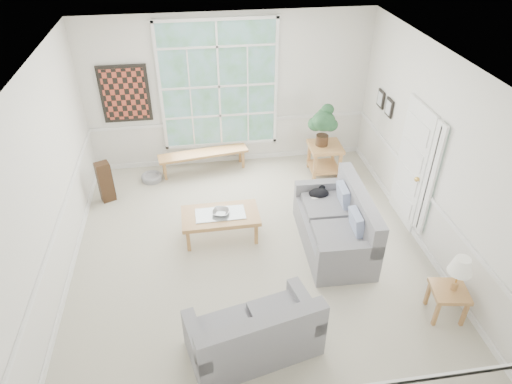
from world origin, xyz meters
TOP-DOWN VIEW (x-y plane):
  - floor at (0.00, 0.00)m, footprint 5.50×6.00m
  - ceiling at (0.00, 0.00)m, footprint 5.50×6.00m
  - wall_back at (0.00, 3.00)m, footprint 5.50×0.02m
  - wall_front at (0.00, -3.00)m, footprint 5.50×0.02m
  - wall_left at (-2.75, 0.00)m, footprint 0.02×6.00m
  - wall_right at (2.75, 0.00)m, footprint 0.02×6.00m
  - window_back at (-0.20, 2.96)m, footprint 2.30×0.08m
  - entry_door at (2.71, 0.60)m, footprint 0.08×0.90m
  - door_sidelight at (2.71, -0.03)m, footprint 0.08×0.26m
  - wall_art at (-1.95, 2.95)m, footprint 0.90×0.06m
  - wall_frame_near at (2.71, 1.75)m, footprint 0.04×0.26m
  - wall_frame_far at (2.71, 2.15)m, footprint 0.04×0.26m
  - loveseat_right at (1.32, 0.05)m, footprint 0.99×1.84m
  - loveseat_front at (-0.22, -1.73)m, footprint 1.72×1.15m
  - coffee_table at (-0.43, 0.52)m, footprint 1.25×0.69m
  - pewter_bowl at (-0.42, 0.52)m, footprint 0.41×0.41m
  - window_bench at (-0.60, 2.65)m, footprint 1.81×0.61m
  - end_table at (1.77, 2.21)m, footprint 0.63×0.63m
  - houseplant at (1.70, 2.25)m, footprint 0.59×0.59m
  - side_table at (2.40, -1.56)m, footprint 0.52×0.52m
  - table_lamp at (2.45, -1.55)m, footprint 0.37×0.37m
  - pet_bed at (-1.64, 2.44)m, footprint 0.46×0.46m
  - floor_speaker at (-2.40, 1.88)m, footprint 0.30×0.27m
  - cat at (1.23, 0.70)m, footprint 0.37×0.28m

SIDE VIEW (x-z plane):
  - floor at x=0.00m, z-range -0.01..0.00m
  - pet_bed at x=-1.64m, z-range 0.00..0.12m
  - window_bench at x=-0.60m, z-range 0.00..0.41m
  - coffee_table at x=-0.43m, z-range 0.00..0.46m
  - side_table at x=2.40m, z-range 0.00..0.46m
  - end_table at x=1.77m, z-range 0.00..0.62m
  - floor_speaker at x=-2.40m, z-range 0.00..0.78m
  - loveseat_front at x=-0.22m, z-range 0.00..0.85m
  - loveseat_right at x=1.32m, z-range 0.00..0.98m
  - pewter_bowl at x=-0.42m, z-range 0.46..0.54m
  - cat at x=1.23m, z-range 0.50..0.66m
  - table_lamp at x=2.45m, z-range 0.46..0.99m
  - houseplant at x=1.70m, z-range 0.62..1.44m
  - entry_door at x=2.71m, z-range 0.00..2.10m
  - door_sidelight at x=2.71m, z-range 0.20..2.10m
  - wall_back at x=0.00m, z-range 0.00..3.00m
  - wall_front at x=0.00m, z-range 0.00..3.00m
  - wall_left at x=-2.75m, z-range 0.00..3.00m
  - wall_right at x=2.75m, z-range 0.00..3.00m
  - wall_frame_near at x=2.71m, z-range 1.39..1.71m
  - wall_frame_far at x=2.71m, z-range 1.39..1.71m
  - wall_art at x=-1.95m, z-range 1.05..2.15m
  - window_back at x=-0.20m, z-range 0.45..2.85m
  - ceiling at x=0.00m, z-range 2.99..3.01m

